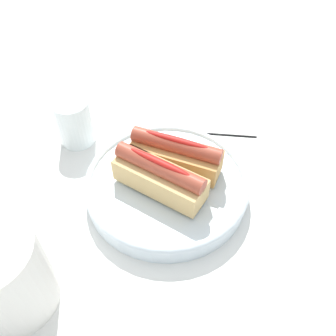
{
  "coord_description": "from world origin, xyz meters",
  "views": [
    {
      "loc": [
        -0.19,
        0.32,
        0.47
      ],
      "look_at": [
        0.01,
        -0.0,
        0.06
      ],
      "focal_mm": 36.89,
      "sensor_mm": 36.0,
      "label": 1
    }
  ],
  "objects_px": {
    "serving_bowl": "(168,183)",
    "hotdog_back": "(160,176)",
    "paper_towel_roll": "(3,277)",
    "hotdog_front": "(176,154)",
    "chopstick_near": "(202,133)",
    "water_glass": "(75,123)"
  },
  "relations": [
    {
      "from": "water_glass",
      "to": "serving_bowl",
      "type": "bearing_deg",
      "value": 175.47
    },
    {
      "from": "water_glass",
      "to": "hotdog_back",
      "type": "bearing_deg",
      "value": 168.55
    },
    {
      "from": "serving_bowl",
      "to": "hotdog_back",
      "type": "relative_size",
      "value": 1.82
    },
    {
      "from": "hotdog_front",
      "to": "paper_towel_roll",
      "type": "xyz_separation_m",
      "value": [
        0.07,
        0.29,
        -0.0
      ]
    },
    {
      "from": "hotdog_back",
      "to": "water_glass",
      "type": "distance_m",
      "value": 0.23
    },
    {
      "from": "serving_bowl",
      "to": "paper_towel_roll",
      "type": "height_order",
      "value": "paper_towel_roll"
    },
    {
      "from": "hotdog_front",
      "to": "paper_towel_roll",
      "type": "height_order",
      "value": "paper_towel_roll"
    },
    {
      "from": "serving_bowl",
      "to": "paper_towel_roll",
      "type": "distance_m",
      "value": 0.28
    },
    {
      "from": "hotdog_front",
      "to": "hotdog_back",
      "type": "xyz_separation_m",
      "value": [
        -0.0,
        0.05,
        0.0
      ]
    },
    {
      "from": "water_glass",
      "to": "paper_towel_roll",
      "type": "relative_size",
      "value": 0.67
    },
    {
      "from": "paper_towel_roll",
      "to": "hotdog_back",
      "type": "bearing_deg",
      "value": -107.25
    },
    {
      "from": "chopstick_near",
      "to": "serving_bowl",
      "type": "bearing_deg",
      "value": 71.29
    },
    {
      "from": "hotdog_back",
      "to": "chopstick_near",
      "type": "distance_m",
      "value": 0.2
    },
    {
      "from": "hotdog_front",
      "to": "hotdog_back",
      "type": "bearing_deg",
      "value": 93.59
    },
    {
      "from": "hotdog_front",
      "to": "paper_towel_roll",
      "type": "relative_size",
      "value": 1.17
    },
    {
      "from": "water_glass",
      "to": "chopstick_near",
      "type": "xyz_separation_m",
      "value": [
        -0.2,
        -0.14,
        -0.04
      ]
    },
    {
      "from": "hotdog_front",
      "to": "chopstick_near",
      "type": "relative_size",
      "value": 0.71
    },
    {
      "from": "hotdog_back",
      "to": "hotdog_front",
      "type": "bearing_deg",
      "value": -86.41
    },
    {
      "from": "serving_bowl",
      "to": "water_glass",
      "type": "distance_m",
      "value": 0.22
    },
    {
      "from": "hotdog_front",
      "to": "paper_towel_roll",
      "type": "distance_m",
      "value": 0.3
    },
    {
      "from": "hotdog_back",
      "to": "chopstick_near",
      "type": "height_order",
      "value": "hotdog_back"
    },
    {
      "from": "hotdog_back",
      "to": "paper_towel_roll",
      "type": "bearing_deg",
      "value": 72.75
    }
  ]
}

